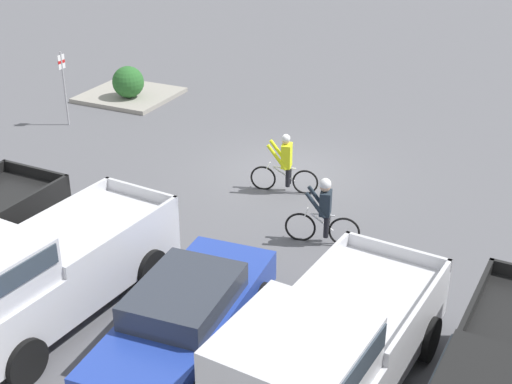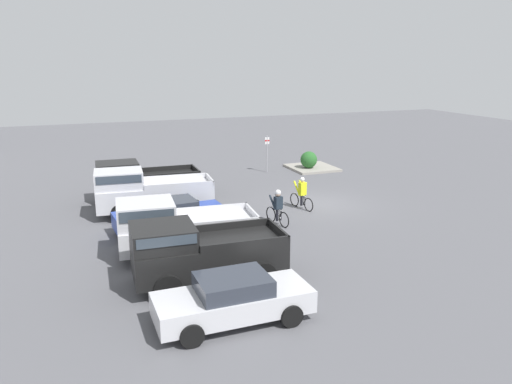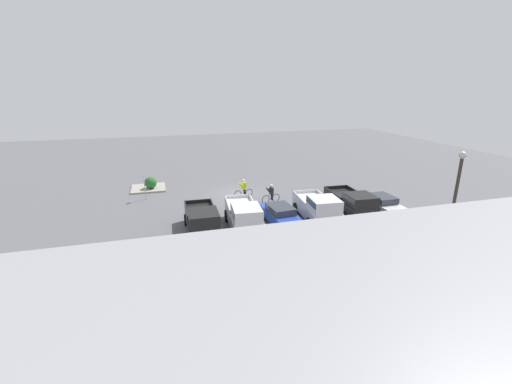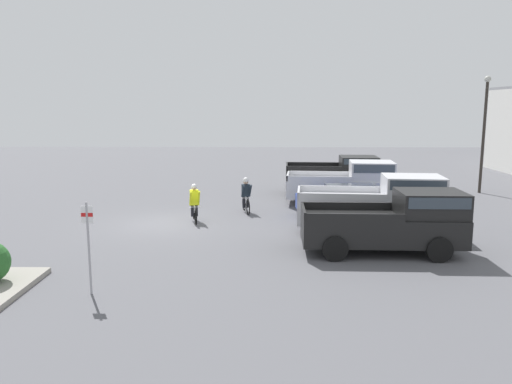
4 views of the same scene
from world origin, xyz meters
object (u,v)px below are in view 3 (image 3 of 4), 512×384
pickup_truck_1 (318,207)px  shrub (151,183)px  pickup_truck_0 (352,203)px  fire_lane_sign (144,183)px  cyclist_1 (271,193)px  cyclist_0 (244,188)px  sedan_0 (382,204)px  sedan_1 (280,215)px  pickup_truck_2 (244,216)px  pickup_truck_3 (202,220)px  lamppost (454,203)px

pickup_truck_1 → shrub: size_ratio=4.76×
pickup_truck_0 → fire_lane_sign: bearing=-29.7°
cyclist_1 → shrub: cyclist_1 is taller
cyclist_0 → shrub: bearing=-29.0°
sedan_0 → sedan_1: 8.40m
pickup_truck_1 → fire_lane_sign: (12.20, -8.75, 0.35)m
sedan_1 → cyclist_1: 4.78m
pickup_truck_2 → pickup_truck_3: size_ratio=1.06×
pickup_truck_2 → cyclist_0: size_ratio=3.13×
pickup_truck_1 → sedan_1: (2.76, -0.36, -0.41)m
sedan_0 → pickup_truck_2: pickup_truck_2 is taller
sedan_1 → pickup_truck_2: (2.84, 0.60, 0.44)m
pickup_truck_2 → pickup_truck_0: bearing=-177.2°
sedan_0 → pickup_truck_1: 5.68m
lamppost → shrub: bearing=-52.0°
shrub → fire_lane_sign: bearing=81.9°
sedan_0 → pickup_truck_2: (11.24, 0.66, 0.45)m
pickup_truck_3 → shrub: bearing=-73.7°
sedan_1 → pickup_truck_3: bearing=4.8°
lamppost → shrub: (15.35, -19.64, -3.11)m
pickup_truck_3 → cyclist_0: 8.62m
pickup_truck_3 → cyclist_1: pickup_truck_3 is taller
pickup_truck_1 → fire_lane_sign: 15.02m
cyclist_1 → fire_lane_sign: fire_lane_sign is taller
sedan_0 → pickup_truck_3: pickup_truck_3 is taller
sedan_0 → fire_lane_sign: fire_lane_sign is taller
fire_lane_sign → shrub: (-0.41, -2.88, -0.76)m
sedan_0 → shrub: (17.43, -11.20, 0.00)m
pickup_truck_1 → lamppost: size_ratio=0.83×
sedan_0 → fire_lane_sign: size_ratio=1.83×
pickup_truck_1 → lamppost: bearing=114.0°
shrub → pickup_truck_2: bearing=117.6°
sedan_0 → pickup_truck_0: (2.82, 0.25, 0.42)m
cyclist_0 → lamppost: size_ratio=0.28×
sedan_0 → pickup_truck_2: size_ratio=0.79×
sedan_0 → sedan_1: size_ratio=0.91×
pickup_truck_0 → pickup_truck_1: 2.83m
cyclist_1 → shrub: size_ratio=1.51×
cyclist_0 → fire_lane_sign: size_ratio=0.73×
pickup_truck_3 → lamppost: bearing=146.5°
cyclist_0 → shrub: cyclist_0 is taller
sedan_1 → lamppost: bearing=127.0°
sedan_1 → cyclist_0: bearing=-81.4°
sedan_0 → shrub: sedan_0 is taller
fire_lane_sign → shrub: fire_lane_sign is taller
pickup_truck_0 → shrub: (14.62, -11.46, -0.42)m
cyclist_1 → fire_lane_sign: size_ratio=0.70×
sedan_1 → cyclist_1: bearing=-100.1°
pickup_truck_2 → shrub: (6.19, -11.87, -0.44)m
pickup_truck_0 → sedan_1: pickup_truck_0 is taller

